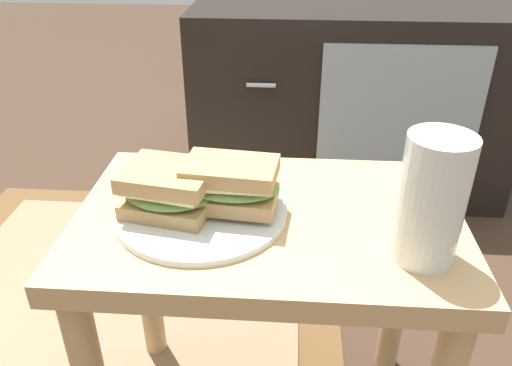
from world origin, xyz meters
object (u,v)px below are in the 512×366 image
at_px(tv_cabinet, 348,99).
at_px(sandwich_front, 169,189).
at_px(sandwich_back, 231,184).
at_px(plate, 202,211).
at_px(beer_glass, 431,203).

relative_size(tv_cabinet, sandwich_front, 6.46).
distance_m(sandwich_front, sandwich_back, 0.09).
xyz_separation_m(plate, sandwich_back, (0.04, 0.00, 0.04)).
height_order(plate, sandwich_front, sandwich_front).
bearing_deg(sandwich_back, plate, -174.30).
xyz_separation_m(tv_cabinet, sandwich_front, (-0.35, -0.96, 0.21)).
distance_m(tv_cabinet, sandwich_back, 1.01).
bearing_deg(beer_glass, sandwich_front, 168.29).
xyz_separation_m(plate, beer_glass, (0.30, -0.07, 0.07)).
bearing_deg(beer_glass, sandwich_back, 162.67).
height_order(plate, sandwich_back, sandwich_back).
xyz_separation_m(tv_cabinet, plate, (-0.30, -0.96, 0.17)).
bearing_deg(plate, sandwich_back, 5.70).
xyz_separation_m(sandwich_front, sandwich_back, (0.09, 0.01, 0.01)).
bearing_deg(sandwich_front, sandwich_back, 5.70).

